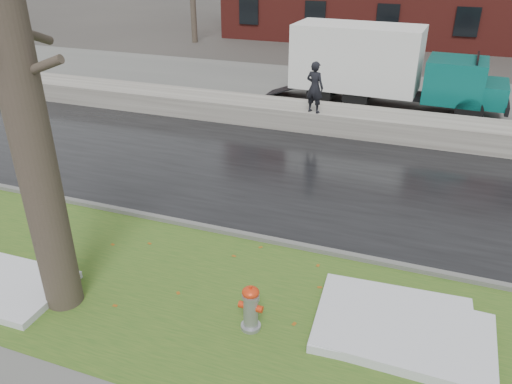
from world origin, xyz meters
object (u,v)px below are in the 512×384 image
(fire_hydrant, at_px, (251,306))
(tree, at_px, (18,82))
(box_truck, at_px, (381,65))
(worker, at_px, (315,87))

(fire_hydrant, bearing_deg, tree, -170.34)
(box_truck, bearing_deg, fire_hydrant, -87.95)
(fire_hydrant, relative_size, worker, 0.51)
(box_truck, distance_m, worker, 4.21)
(box_truck, relative_size, worker, 5.47)
(fire_hydrant, height_order, box_truck, box_truck)
(tree, relative_size, worker, 4.72)
(box_truck, height_order, worker, box_truck)
(tree, distance_m, box_truck, 14.80)
(fire_hydrant, xyz_separation_m, worker, (-1.46, 9.76, 1.09))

